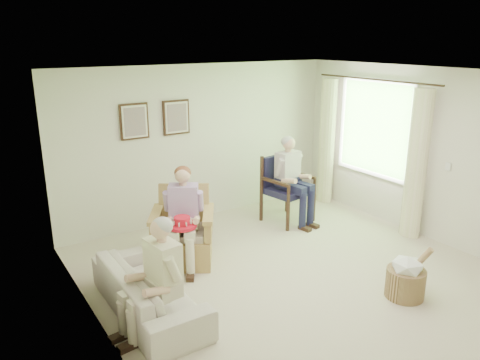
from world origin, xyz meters
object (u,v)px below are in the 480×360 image
(wicker_armchair, at_px, (182,239))
(person_wicker, at_px, (185,211))
(person_dark, at_px, (292,174))
(hatbox, at_px, (406,277))
(person_sofa, at_px, (161,271))
(red_hat, at_px, (182,223))
(sofa, at_px, (149,290))
(wood_armchair, at_px, (284,186))

(wicker_armchair, distance_m, person_wicker, 0.48)
(person_dark, relative_size, hatbox, 2.11)
(person_wicker, relative_size, person_dark, 0.94)
(person_wicker, bearing_deg, person_dark, 42.29)
(person_dark, bearing_deg, wicker_armchair, 178.25)
(person_wicker, xyz_separation_m, person_sofa, (-0.89, -1.22, -0.10))
(wicker_armchair, bearing_deg, person_dark, 38.76)
(person_dark, distance_m, person_sofa, 3.47)
(wicker_armchair, xyz_separation_m, red_hat, (-0.13, -0.31, 0.36))
(person_dark, height_order, red_hat, person_dark)
(person_sofa, bearing_deg, wicker_armchair, 139.34)
(wicker_armchair, relative_size, person_dark, 0.72)
(sofa, bearing_deg, person_wicker, -47.57)
(person_sofa, xyz_separation_m, hatbox, (2.70, -0.97, -0.42))
(person_sofa, relative_size, red_hat, 3.25)
(wicker_armchair, relative_size, red_hat, 2.73)
(wood_armchair, bearing_deg, hatbox, -106.38)
(person_wicker, bearing_deg, wood_armchair, 46.80)
(wood_armchair, relative_size, sofa, 0.58)
(hatbox, bearing_deg, person_sofa, 160.19)
(red_hat, xyz_separation_m, hatbox, (1.95, -2.02, -0.42))
(sofa, xyz_separation_m, person_dark, (3.05, 1.24, 0.58))
(person_sofa, bearing_deg, red_hat, 136.90)
(sofa, relative_size, person_sofa, 1.53)
(wood_armchair, distance_m, person_wicker, 2.25)
(wicker_armchair, height_order, person_wicker, person_wicker)
(person_sofa, xyz_separation_m, red_hat, (0.75, 1.05, 0.00))
(wood_armchair, relative_size, hatbox, 1.61)
(sofa, distance_m, red_hat, 1.07)
(wood_armchair, xyz_separation_m, red_hat, (-2.29, -0.77, 0.09))
(person_dark, bearing_deg, red_hat, -174.85)
(person_sofa, relative_size, hatbox, 1.81)
(wicker_armchair, relative_size, sofa, 0.55)
(red_hat, bearing_deg, sofa, -139.52)
(wicker_armchair, distance_m, person_sofa, 1.66)
(wood_armchair, xyz_separation_m, sofa, (-3.05, -1.42, -0.32))
(sofa, distance_m, person_dark, 3.34)
(wood_armchair, distance_m, person_sofa, 3.55)
(wicker_armchair, distance_m, wood_armchair, 2.23)
(person_wicker, relative_size, red_hat, 3.56)
(person_dark, distance_m, red_hat, 2.38)
(wicker_armchair, relative_size, person_wicker, 0.77)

